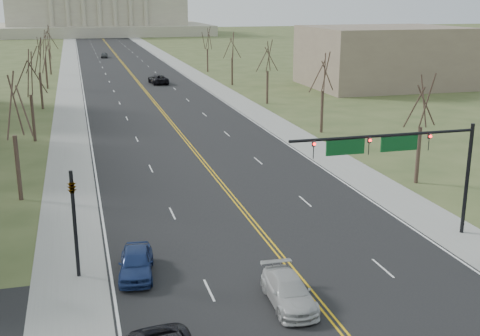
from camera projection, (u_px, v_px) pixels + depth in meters
road at (129, 71)px, 125.27m from camera, size 20.00×380.00×0.01m
cross_road at (329, 315)px, 28.75m from camera, size 120.00×14.00×0.01m
sidewalk_left at (69, 73)px, 122.22m from camera, size 4.00×380.00×0.03m
sidewalk_right at (186, 69)px, 128.32m from camera, size 4.00×380.00×0.03m
center_line at (129, 71)px, 125.27m from camera, size 0.42×380.00×0.01m
edge_line_left at (81, 72)px, 122.78m from camera, size 0.15×380.00×0.01m
edge_line_right at (176, 69)px, 127.76m from camera, size 0.15×380.00×0.01m
signal_mast at (398, 151)px, 36.04m from camera, size 12.12×0.44×7.20m
signal_left at (74, 212)px, 31.78m from camera, size 0.32×0.36×6.00m
tree_r_0 at (422, 104)px, 47.61m from camera, size 3.74×3.74×8.50m
tree_l_0 at (12, 109)px, 43.34m from camera, size 3.96×3.96×9.00m
tree_r_1 at (323, 74)px, 66.17m from camera, size 3.74×3.74×8.50m
tree_l_1 at (29, 76)px, 61.91m from camera, size 3.96×3.96×9.00m
tree_r_2 at (268, 58)px, 84.73m from camera, size 3.74×3.74×8.50m
tree_l_2 at (38, 58)px, 80.47m from camera, size 3.96×3.96×9.00m
tree_r_3 at (232, 47)px, 103.30m from camera, size 3.74×3.74×8.50m
tree_l_3 at (44, 47)px, 99.03m from camera, size 3.96×3.96×9.00m
tree_r_4 at (207, 39)px, 121.86m from camera, size 3.74×3.74×8.50m
tree_l_4 at (48, 39)px, 117.59m from camera, size 3.96×3.96×9.00m
bldg_right_mass at (383, 57)px, 102.52m from camera, size 25.00×20.00×10.00m
car_sb_inner_second at (289, 291)px, 29.61m from camera, size 2.15×4.89×1.40m
car_sb_outer_second at (136, 262)px, 32.66m from camera, size 2.41×4.69×1.53m
car_far_nb at (158, 79)px, 106.29m from camera, size 3.29×6.13×1.64m
car_far_sb at (104, 55)px, 152.78m from camera, size 1.99×4.18×1.38m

